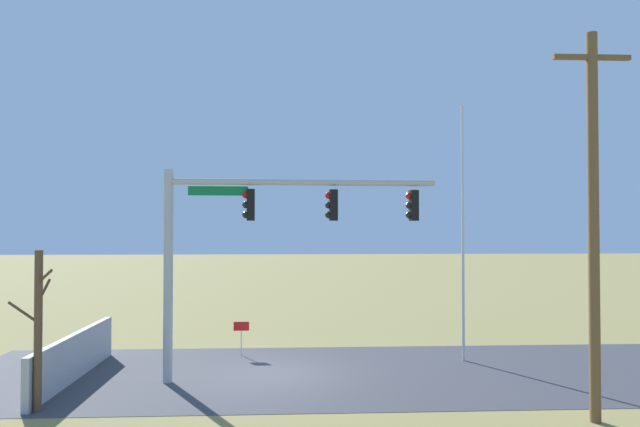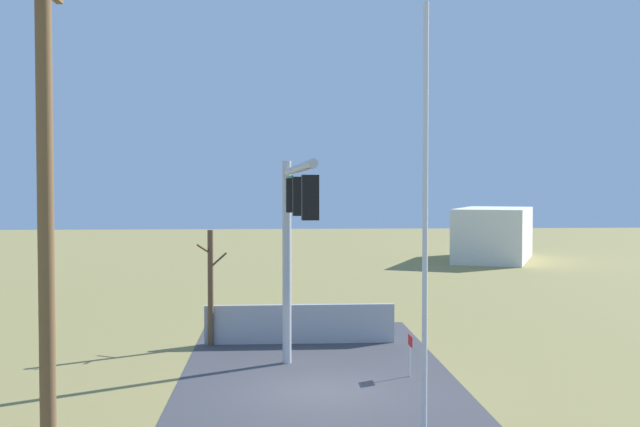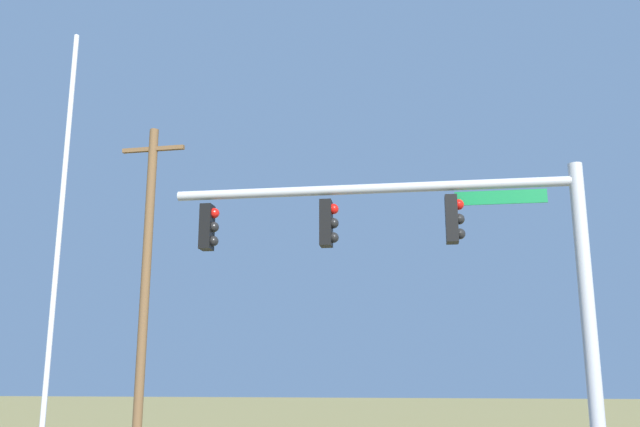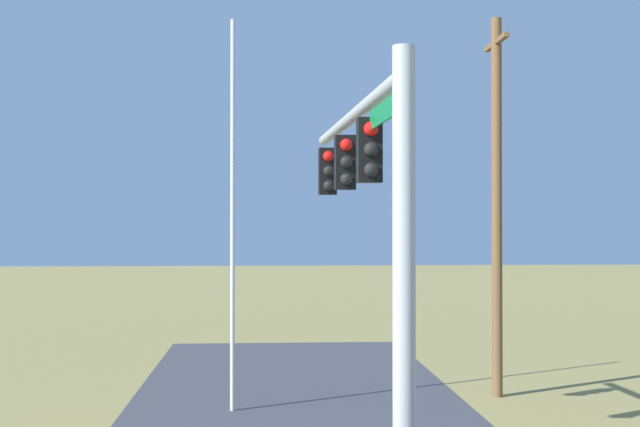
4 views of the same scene
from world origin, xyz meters
The scene contains 3 objects.
signal_mast centered at (0.66, 0.73, 4.62)m, with size 8.31×0.69×6.37m.
flagpole centered at (-6.43, -1.52, 4.46)m, with size 0.10×0.10×8.92m, color silver.
utility_pole centered at (-7.69, 4.94, 4.85)m, with size 1.90×0.26×9.35m.
Camera 4 is at (13.72, -0.85, 4.20)m, focal length 49.52 mm.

